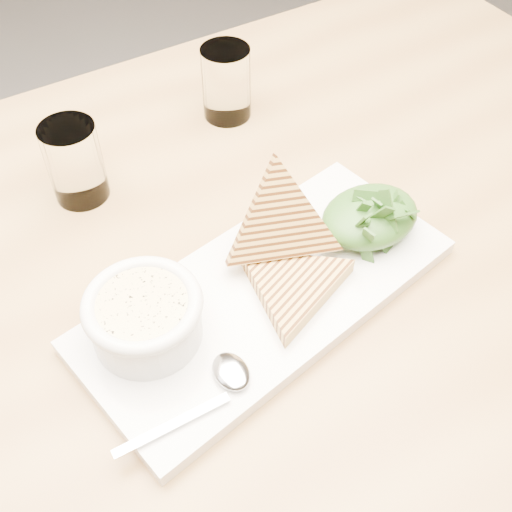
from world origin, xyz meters
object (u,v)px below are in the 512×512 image
soup_bowl (146,322)px  glass_far (226,83)px  platter (266,294)px  glass_near (75,162)px  table_top (239,274)px

soup_bowl → glass_far: 0.38m
platter → glass_near: bearing=112.3°
platter → soup_bowl: 0.13m
table_top → soup_bowl: 0.15m
table_top → platter: (-0.00, -0.06, 0.03)m
table_top → glass_near: size_ratio=13.22×
soup_bowl → glass_far: glass_far is taller
platter → table_top: bearing=88.3°
soup_bowl → glass_far: size_ratio=1.06×
glass_near → soup_bowl: bearing=-95.7°
glass_far → soup_bowl: bearing=-131.4°
table_top → glass_near: (-0.11, 0.20, 0.07)m
platter → glass_near: (-0.10, 0.25, 0.04)m
platter → soup_bowl: size_ratio=3.78×
platter → glass_far: (0.13, 0.30, 0.04)m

